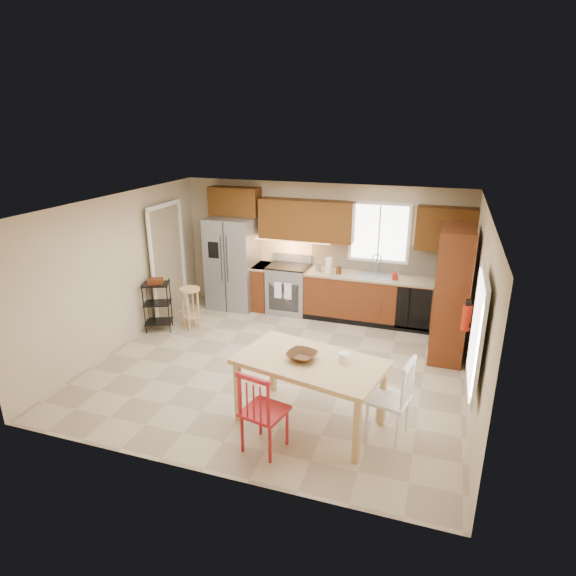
# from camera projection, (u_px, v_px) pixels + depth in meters

# --- Properties ---
(floor) EXTENTS (5.50, 5.50, 0.00)m
(floor) POSITION_uv_depth(u_px,v_px,m) (278.00, 366.00, 7.44)
(floor) COLOR tan
(floor) RESTS_ON ground
(ceiling) EXTENTS (5.50, 5.00, 0.02)m
(ceiling) POSITION_uv_depth(u_px,v_px,m) (277.00, 205.00, 6.61)
(ceiling) COLOR silver
(ceiling) RESTS_ON ground
(wall_back) EXTENTS (5.50, 0.02, 2.50)m
(wall_back) POSITION_uv_depth(u_px,v_px,m) (321.00, 249.00, 9.26)
(wall_back) COLOR #CCB793
(wall_back) RESTS_ON ground
(wall_front) EXTENTS (5.50, 0.02, 2.50)m
(wall_front) POSITION_uv_depth(u_px,v_px,m) (194.00, 370.00, 4.79)
(wall_front) COLOR #CCB793
(wall_front) RESTS_ON ground
(wall_left) EXTENTS (0.02, 5.00, 2.50)m
(wall_left) POSITION_uv_depth(u_px,v_px,m) (119.00, 272.00, 7.84)
(wall_left) COLOR #CCB793
(wall_left) RESTS_ON ground
(wall_right) EXTENTS (0.02, 5.00, 2.50)m
(wall_right) POSITION_uv_depth(u_px,v_px,m) (478.00, 312.00, 6.21)
(wall_right) COLOR #CCB793
(wall_right) RESTS_ON ground
(refrigerator) EXTENTS (0.92, 0.75, 1.82)m
(refrigerator) POSITION_uv_depth(u_px,v_px,m) (233.00, 263.00, 9.55)
(refrigerator) COLOR gray
(refrigerator) RESTS_ON floor
(range_stove) EXTENTS (0.76, 0.63, 0.92)m
(range_stove) POSITION_uv_depth(u_px,v_px,m) (289.00, 289.00, 9.41)
(range_stove) COLOR gray
(range_stove) RESTS_ON floor
(base_cabinet_narrow) EXTENTS (0.30, 0.60, 0.90)m
(base_cabinet_narrow) POSITION_uv_depth(u_px,v_px,m) (263.00, 287.00, 9.59)
(base_cabinet_narrow) COLOR maroon
(base_cabinet_narrow) RESTS_ON floor
(base_cabinet_run) EXTENTS (2.92, 0.60, 0.90)m
(base_cabinet_run) POSITION_uv_depth(u_px,v_px,m) (383.00, 300.00, 8.88)
(base_cabinet_run) COLOR maroon
(base_cabinet_run) RESTS_ON floor
(dishwasher) EXTENTS (0.60, 0.02, 0.78)m
(dishwasher) POSITION_uv_depth(u_px,v_px,m) (413.00, 309.00, 8.45)
(dishwasher) COLOR black
(dishwasher) RESTS_ON floor
(backsplash) EXTENTS (2.92, 0.03, 0.55)m
(backsplash) POSITION_uv_depth(u_px,v_px,m) (388.00, 258.00, 8.89)
(backsplash) COLOR beige
(backsplash) RESTS_ON wall_back
(upper_over_fridge) EXTENTS (1.00, 0.35, 0.55)m
(upper_over_fridge) POSITION_uv_depth(u_px,v_px,m) (235.00, 201.00, 9.33)
(upper_over_fridge) COLOR #54300E
(upper_over_fridge) RESTS_ON wall_back
(upper_left_block) EXTENTS (1.80, 0.35, 0.75)m
(upper_left_block) POSITION_uv_depth(u_px,v_px,m) (306.00, 220.00, 8.99)
(upper_left_block) COLOR #54300E
(upper_left_block) RESTS_ON wall_back
(upper_right_block) EXTENTS (1.00, 0.35, 0.75)m
(upper_right_block) POSITION_uv_depth(u_px,v_px,m) (446.00, 229.00, 8.25)
(upper_right_block) COLOR #54300E
(upper_right_block) RESTS_ON wall_back
(window_back) EXTENTS (1.12, 0.04, 1.12)m
(window_back) POSITION_uv_depth(u_px,v_px,m) (379.00, 233.00, 8.79)
(window_back) COLOR white
(window_back) RESTS_ON wall_back
(sink) EXTENTS (0.62, 0.46, 0.16)m
(sink) POSITION_uv_depth(u_px,v_px,m) (374.00, 278.00, 8.80)
(sink) COLOR gray
(sink) RESTS_ON base_cabinet_run
(undercab_glow) EXTENTS (1.60, 0.30, 0.01)m
(undercab_glow) POSITION_uv_depth(u_px,v_px,m) (291.00, 240.00, 9.19)
(undercab_glow) COLOR #FFBF66
(undercab_glow) RESTS_ON wall_back
(soap_bottle) EXTENTS (0.09, 0.09, 0.19)m
(soap_bottle) POSITION_uv_depth(u_px,v_px,m) (395.00, 275.00, 8.55)
(soap_bottle) COLOR #A91A0B
(soap_bottle) RESTS_ON base_cabinet_run
(paper_towel) EXTENTS (0.12, 0.12, 0.28)m
(paper_towel) POSITION_uv_depth(u_px,v_px,m) (329.00, 265.00, 8.95)
(paper_towel) COLOR white
(paper_towel) RESTS_ON base_cabinet_run
(canister_steel) EXTENTS (0.11, 0.11, 0.18)m
(canister_steel) POSITION_uv_depth(u_px,v_px,m) (318.00, 267.00, 9.02)
(canister_steel) COLOR gray
(canister_steel) RESTS_ON base_cabinet_run
(canister_wood) EXTENTS (0.10, 0.10, 0.14)m
(canister_wood) POSITION_uv_depth(u_px,v_px,m) (339.00, 270.00, 8.88)
(canister_wood) COLOR #4C2A14
(canister_wood) RESTS_ON base_cabinet_run
(pantry) EXTENTS (0.50, 0.95, 2.10)m
(pantry) POSITION_uv_depth(u_px,v_px,m) (451.00, 294.00, 7.45)
(pantry) COLOR maroon
(pantry) RESTS_ON floor
(fire_extinguisher) EXTENTS (0.12, 0.12, 0.36)m
(fire_extinguisher) POSITION_uv_depth(u_px,v_px,m) (466.00, 318.00, 6.43)
(fire_extinguisher) COLOR #A91A0B
(fire_extinguisher) RESTS_ON wall_right
(window_right) EXTENTS (0.04, 1.02, 1.32)m
(window_right) POSITION_uv_depth(u_px,v_px,m) (478.00, 333.00, 5.14)
(window_right) COLOR white
(window_right) RESTS_ON wall_right
(doorway) EXTENTS (0.04, 0.95, 2.10)m
(doorway) POSITION_uv_depth(u_px,v_px,m) (167.00, 263.00, 9.05)
(doorway) COLOR #8C7A59
(doorway) RESTS_ON wall_left
(dining_table) EXTENTS (1.92, 1.33, 0.85)m
(dining_table) POSITION_uv_depth(u_px,v_px,m) (310.00, 392.00, 5.93)
(dining_table) COLOR #DBB66D
(dining_table) RESTS_ON floor
(chair_red) EXTENTS (0.57, 0.57, 1.03)m
(chair_red) POSITION_uv_depth(u_px,v_px,m) (265.00, 410.00, 5.42)
(chair_red) COLOR #A6191D
(chair_red) RESTS_ON floor
(chair_white) EXTENTS (0.57, 0.57, 1.03)m
(chair_white) POSITION_uv_depth(u_px,v_px,m) (389.00, 397.00, 5.67)
(chair_white) COLOR white
(chair_white) RESTS_ON floor
(table_bowl) EXTENTS (0.42, 0.42, 0.09)m
(table_bowl) POSITION_uv_depth(u_px,v_px,m) (302.00, 359.00, 5.82)
(table_bowl) COLOR #4C2A14
(table_bowl) RESTS_ON dining_table
(table_jar) EXTENTS (0.17, 0.17, 0.17)m
(table_jar) POSITION_uv_depth(u_px,v_px,m) (344.00, 359.00, 5.76)
(table_jar) COLOR white
(table_jar) RESTS_ON dining_table
(bar_stool) EXTENTS (0.46, 0.46, 0.76)m
(bar_stool) POSITION_uv_depth(u_px,v_px,m) (191.00, 308.00, 8.71)
(bar_stool) COLOR #DBB66D
(bar_stool) RESTS_ON floor
(utility_cart) EXTENTS (0.56, 0.51, 0.92)m
(utility_cart) POSITION_uv_depth(u_px,v_px,m) (158.00, 306.00, 8.59)
(utility_cart) COLOR black
(utility_cart) RESTS_ON floor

